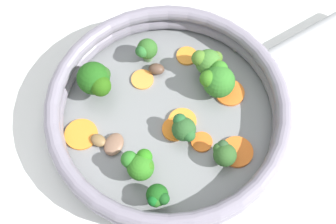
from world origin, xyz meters
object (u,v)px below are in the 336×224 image
(carrot_slice_1, at_px, (230,93))
(broccoli_floret_4, at_px, (224,154))
(skillet, at_px, (168,119))
(carrot_slice_2, at_px, (175,129))
(carrot_slice_3, at_px, (81,134))
(mushroom_piece_2, at_px, (114,144))
(carrot_slice_4, at_px, (237,152))
(broccoli_floret_0, at_px, (158,197))
(broccoli_floret_3, at_px, (184,129))
(broccoli_floret_7, at_px, (138,164))
(mushroom_piece_0, at_px, (156,69))
(carrot_slice_5, at_px, (202,142))
(carrot_slice_7, at_px, (142,79))
(broccoli_floret_6, at_px, (146,50))
(broccoli_floret_5, at_px, (208,62))
(carrot_slice_6, at_px, (187,56))
(mushroom_piece_1, at_px, (98,140))
(broccoli_floret_2, at_px, (218,80))
(carrot_slice_0, at_px, (181,124))
(broccoli_floret_1, at_px, (95,81))

(carrot_slice_1, height_order, broccoli_floret_4, broccoli_floret_4)
(carrot_slice_1, bearing_deg, skillet, -134.90)
(carrot_slice_2, height_order, carrot_slice_3, carrot_slice_2)
(broccoli_floret_4, bearing_deg, mushroom_piece_2, -165.24)
(carrot_slice_4, bearing_deg, broccoli_floret_0, -125.04)
(broccoli_floret_3, relative_size, broccoli_floret_4, 1.04)
(broccoli_floret_7, relative_size, mushroom_piece_0, 2.00)
(carrot_slice_5, relative_size, carrot_slice_7, 0.90)
(broccoli_floret_7, bearing_deg, broccoli_floret_6, 110.24)
(carrot_slice_3, distance_m, broccoli_floret_3, 0.14)
(broccoli_floret_4, distance_m, broccoli_floret_5, 0.14)
(carrot_slice_6, relative_size, mushroom_piece_1, 1.38)
(broccoli_floret_0, bearing_deg, broccoli_floret_6, 117.47)
(carrot_slice_4, relative_size, mushroom_piece_0, 1.90)
(broccoli_floret_0, distance_m, broccoli_floret_2, 0.18)
(carrot_slice_4, xyz_separation_m, carrot_slice_6, (-0.12, 0.12, -0.00))
(skillet, distance_m, carrot_slice_7, 0.07)
(carrot_slice_1, height_order, carrot_slice_3, same)
(carrot_slice_0, bearing_deg, carrot_slice_4, -6.71)
(skillet, height_order, broccoli_floret_5, broccoli_floret_5)
(carrot_slice_5, distance_m, mushroom_piece_0, 0.13)
(carrot_slice_2, xyz_separation_m, broccoli_floret_5, (0.01, 0.10, 0.03))
(skillet, xyz_separation_m, mushroom_piece_0, (-0.04, 0.06, 0.01))
(carrot_slice_3, relative_size, carrot_slice_6, 1.46)
(broccoli_floret_2, xyz_separation_m, broccoli_floret_4, (0.04, -0.10, -0.01))
(carrot_slice_0, bearing_deg, carrot_slice_5, -21.79)
(carrot_slice_4, distance_m, broccoli_floret_5, 0.13)
(carrot_slice_1, bearing_deg, broccoli_floret_3, -113.25)
(carrot_slice_0, relative_size, broccoli_floret_3, 1.01)
(mushroom_piece_1, bearing_deg, carrot_slice_7, 81.95)
(carrot_slice_6, bearing_deg, broccoli_floret_7, -87.92)
(carrot_slice_6, distance_m, mushroom_piece_0, 0.05)
(broccoli_floret_4, bearing_deg, broccoli_floret_1, 172.19)
(broccoli_floret_5, height_order, broccoli_floret_7, same)
(carrot_slice_4, bearing_deg, broccoli_floret_7, -146.04)
(broccoli_floret_5, bearing_deg, carrot_slice_0, -92.09)
(skillet, height_order, broccoli_floret_2, broccoli_floret_2)
(carrot_slice_5, bearing_deg, carrot_slice_7, 152.81)
(carrot_slice_7, bearing_deg, mushroom_piece_1, -98.05)
(carrot_slice_2, distance_m, broccoli_floret_4, 0.08)
(broccoli_floret_6, relative_size, mushroom_piece_2, 1.19)
(broccoli_floret_3, relative_size, broccoli_floret_6, 0.96)
(broccoli_floret_3, height_order, mushroom_piece_0, broccoli_floret_3)
(carrot_slice_0, height_order, carrot_slice_6, carrot_slice_0)
(broccoli_floret_2, bearing_deg, carrot_slice_3, -137.09)
(carrot_slice_2, distance_m, carrot_slice_3, 0.13)
(broccoli_floret_1, bearing_deg, carrot_slice_2, -5.54)
(skillet, bearing_deg, mushroom_piece_0, 125.37)
(carrot_slice_0, bearing_deg, carrot_slice_3, -151.09)
(carrot_slice_0, xyz_separation_m, broccoli_floret_2, (0.03, 0.07, 0.03))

